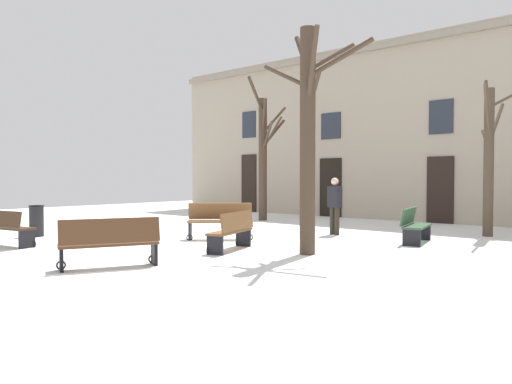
# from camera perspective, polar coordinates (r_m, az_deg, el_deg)

# --- Properties ---
(ground_plane) EXTENTS (34.36, 34.36, 0.00)m
(ground_plane) POSITION_cam_1_polar(r_m,az_deg,el_deg) (12.37, -5.53, -5.93)
(ground_plane) COLOR white
(building_facade) EXTENTS (21.47, 0.60, 6.93)m
(building_facade) POSITION_cam_1_polar(r_m,az_deg,el_deg) (19.94, 14.26, 7.06)
(building_facade) COLOR tan
(building_facade) RESTS_ON ground
(tree_left_of_center) EXTENTS (2.32, 1.83, 4.85)m
(tree_left_of_center) POSITION_cam_1_polar(r_m,az_deg,el_deg) (10.56, 6.14, 7.15)
(tree_left_of_center) COLOR #423326
(tree_left_of_center) RESTS_ON ground
(tree_right_of_center) EXTENTS (1.35, 2.55, 4.45)m
(tree_right_of_center) POSITION_cam_1_polar(r_m,az_deg,el_deg) (15.10, 25.45, 3.81)
(tree_right_of_center) COLOR #4C3D2D
(tree_right_of_center) RESTS_ON ground
(tree_near_facade) EXTENTS (1.38, 2.20, 5.21)m
(tree_near_facade) POSITION_cam_1_polar(r_m,az_deg,el_deg) (18.66, 0.85, 4.50)
(tree_near_facade) COLOR #423326
(tree_near_facade) RESTS_ON ground
(litter_bin) EXTENTS (0.41, 0.41, 0.87)m
(litter_bin) POSITION_cam_1_polar(r_m,az_deg,el_deg) (14.91, -24.14, -3.07)
(litter_bin) COLOR black
(litter_bin) RESTS_ON ground
(bench_by_litter_bin) EXTENTS (0.81, 1.59, 0.88)m
(bench_by_litter_bin) POSITION_cam_1_polar(r_m,az_deg,el_deg) (12.95, 17.96, -3.72)
(bench_by_litter_bin) COLOR #2D4C33
(bench_by_litter_bin) RESTS_ON ground
(bench_near_center_tree) EXTENTS (1.16, 1.78, 0.92)m
(bench_near_center_tree) POSITION_cam_1_polar(r_m,az_deg,el_deg) (9.27, -16.63, -5.63)
(bench_near_center_tree) COLOR #51331E
(bench_near_center_tree) RESTS_ON ground
(bench_far_corner) EXTENTS (0.88, 1.62, 0.88)m
(bench_far_corner) POSITION_cam_1_polar(r_m,az_deg,el_deg) (11.04, -2.78, -4.51)
(bench_far_corner) COLOR brown
(bench_far_corner) RESTS_ON ground
(bench_back_to_back_left) EXTENTS (1.59, 1.53, 0.97)m
(bench_back_to_back_left) POSITION_cam_1_polar(r_m,az_deg,el_deg) (13.05, -4.20, -3.35)
(bench_back_to_back_left) COLOR brown
(bench_back_to_back_left) RESTS_ON ground
(bench_back_to_back_right) EXTENTS (1.67, 0.74, 0.87)m
(bench_back_to_back_right) POSITION_cam_1_polar(r_m,az_deg,el_deg) (13.16, -27.09, -3.71)
(bench_back_to_back_right) COLOR #3D2819
(bench_back_to_back_right) RESTS_ON ground
(person_strolling) EXTENTS (0.41, 0.28, 1.63)m
(person_strolling) POSITION_cam_1_polar(r_m,az_deg,el_deg) (14.16, 9.12, -1.32)
(person_strolling) COLOR #2D271E
(person_strolling) RESTS_ON ground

